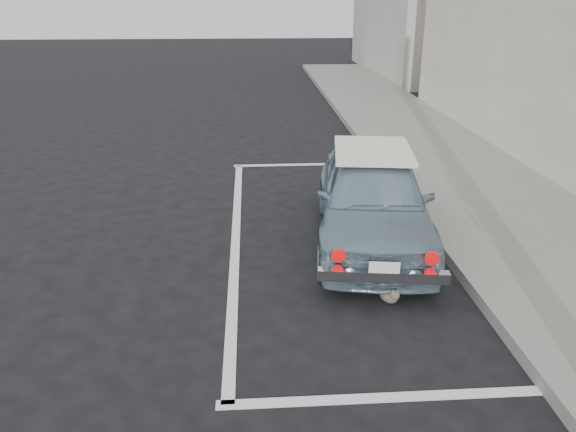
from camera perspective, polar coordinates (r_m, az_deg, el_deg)
name	(u,v)px	position (r m, az deg, el deg)	size (l,w,h in m)	color
ground	(326,364)	(5.42, 3.92, -14.79)	(80.00, 80.00, 0.00)	black
sidewalk	(552,254)	(8.03, 25.23, -3.52)	(2.80, 40.00, 0.15)	slate
pline_rear	(392,397)	(5.11, 10.53, -17.66)	(3.00, 0.12, 0.01)	silver
pline_front	(309,164)	(11.33, 2.13, 5.26)	(3.00, 0.12, 0.01)	silver
pline_side	(236,237)	(7.99, -5.33, -2.09)	(0.12, 7.00, 0.01)	silver
retro_coupe	(373,197)	(7.71, 8.58, 1.91)	(1.97, 3.86, 1.26)	gray
cat	(389,294)	(6.40, 10.25, -7.76)	(0.26, 0.42, 0.23)	#796D5C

